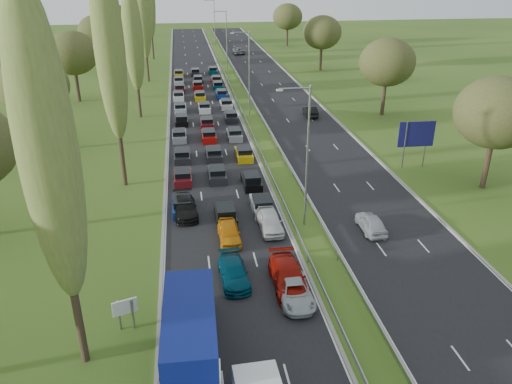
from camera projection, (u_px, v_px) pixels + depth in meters
ground at (248, 111)px, 76.22m from camera, size 260.00×260.00×0.00m
near_carriageway at (203, 108)px, 77.57m from camera, size 10.50×215.00×0.04m
far_carriageway at (288, 105)px, 79.37m from camera, size 10.50×215.00×0.04m
central_reservation at (246, 103)px, 78.24m from camera, size 2.36×215.00×0.32m
lamp_columns at (249, 74)px, 71.93m from camera, size 0.18×140.18×12.00m
poplar_row at (125, 40)px, 58.30m from camera, size 2.80×127.80×22.44m
woodland_left at (26, 93)px, 53.86m from camera, size 8.00×166.00×11.10m
woodland_right at (412, 74)px, 63.63m from camera, size 8.00×153.00×11.10m
traffic_queue_fill at (204, 114)px, 72.95m from camera, size 9.12×69.05×0.80m
near_car_2 at (189, 331)px, 29.35m from camera, size 2.36×4.76×1.30m
near_car_3 at (185, 207)px, 44.29m from camera, size 2.43×5.17×1.46m
near_car_7 at (234, 272)px, 34.93m from camera, size 2.13×4.76×1.36m
near_car_8 at (229, 232)px, 40.09m from camera, size 1.75×4.27×1.45m
near_car_10 at (295, 291)px, 32.96m from camera, size 2.18×4.68×1.30m
near_car_11 at (288, 277)px, 34.25m from camera, size 2.23×5.47×1.59m
near_car_12 at (270, 221)px, 41.74m from camera, size 1.90×4.61×1.56m
far_car_0 at (371, 223)px, 41.56m from camera, size 1.75×4.26×1.45m
far_car_1 at (310, 111)px, 73.25m from camera, size 1.82×4.65×1.51m
far_car_2 at (239, 50)px, 124.98m from camera, size 2.78×5.82×1.60m
blue_lorry at (190, 329)px, 27.37m from camera, size 2.72×9.79×4.13m
info_sign at (125, 310)px, 30.05m from camera, size 1.46×0.56×2.10m
direction_sign at (416, 136)px, 53.57m from camera, size 4.00×0.20×5.20m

